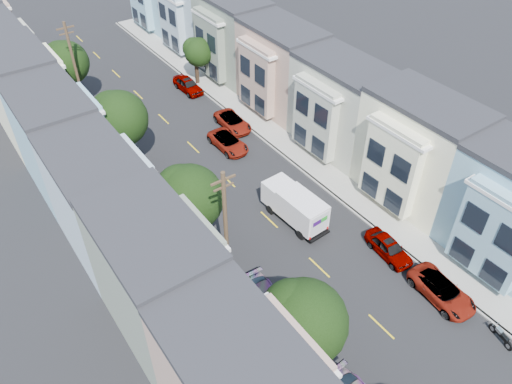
% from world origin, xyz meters
% --- Properties ---
extents(ground, '(160.00, 160.00, 0.00)m').
position_xyz_m(ground, '(0.00, 0.00, 0.00)').
color(ground, black).
rests_on(ground, ground).
extents(road_slab, '(12.00, 70.00, 0.02)m').
position_xyz_m(road_slab, '(0.00, 15.00, 0.01)').
color(road_slab, black).
rests_on(road_slab, ground).
extents(curb_left, '(0.30, 70.00, 0.15)m').
position_xyz_m(curb_left, '(-6.05, 15.00, 0.07)').
color(curb_left, gray).
rests_on(curb_left, ground).
extents(curb_right, '(0.30, 70.00, 0.15)m').
position_xyz_m(curb_right, '(6.05, 15.00, 0.07)').
color(curb_right, gray).
rests_on(curb_right, ground).
extents(sidewalk_left, '(2.60, 70.00, 0.15)m').
position_xyz_m(sidewalk_left, '(-7.35, 15.00, 0.07)').
color(sidewalk_left, gray).
rests_on(sidewalk_left, ground).
extents(sidewalk_right, '(2.60, 70.00, 0.15)m').
position_xyz_m(sidewalk_right, '(7.35, 15.00, 0.07)').
color(sidewalk_right, gray).
rests_on(sidewalk_right, ground).
extents(centerline, '(0.12, 70.00, 0.01)m').
position_xyz_m(centerline, '(0.00, 15.00, 0.00)').
color(centerline, gold).
rests_on(centerline, ground).
extents(townhouse_row_left, '(5.00, 70.00, 8.50)m').
position_xyz_m(townhouse_row_left, '(-11.15, 15.00, 0.00)').
color(townhouse_row_left, '#B4B6A1').
rests_on(townhouse_row_left, ground).
extents(townhouse_row_right, '(5.00, 70.00, 8.50)m').
position_xyz_m(townhouse_row_right, '(11.15, 15.00, 0.00)').
color(townhouse_row_right, '#B4B6A1').
rests_on(townhouse_row_right, ground).
extents(tree_b, '(4.70, 4.70, 7.24)m').
position_xyz_m(tree_b, '(-6.30, -5.40, 4.88)').
color(tree_b, black).
rests_on(tree_b, ground).
extents(tree_c, '(4.70, 4.70, 7.19)m').
position_xyz_m(tree_c, '(-6.30, 6.78, 4.82)').
color(tree_c, black).
rests_on(tree_c, ground).
extents(tree_d, '(4.70, 4.70, 7.51)m').
position_xyz_m(tree_d, '(-6.30, 18.38, 5.14)').
color(tree_d, black).
rests_on(tree_d, ground).
extents(tree_e, '(4.27, 4.27, 7.19)m').
position_xyz_m(tree_e, '(-6.30, 31.11, 5.03)').
color(tree_e, black).
rests_on(tree_e, ground).
extents(tree_far_r, '(3.10, 3.10, 5.17)m').
position_xyz_m(tree_far_r, '(6.90, 28.53, 3.58)').
color(tree_far_r, black).
rests_on(tree_far_r, ground).
extents(utility_pole_near, '(1.60, 0.26, 10.00)m').
position_xyz_m(utility_pole_near, '(-6.30, 2.00, 5.15)').
color(utility_pole_near, '#42301E').
rests_on(utility_pole_near, ground).
extents(utility_pole_far, '(1.60, 0.26, 10.00)m').
position_xyz_m(utility_pole_far, '(-6.30, 28.00, 5.15)').
color(utility_pole_far, '#42301E').
rests_on(utility_pole_far, ground).
extents(fedex_truck, '(2.15, 5.59, 2.68)m').
position_xyz_m(fedex_truck, '(1.59, 4.90, 1.50)').
color(fedex_truck, silver).
rests_on(fedex_truck, ground).
extents(lead_sedan, '(2.20, 4.63, 1.28)m').
position_xyz_m(lead_sedan, '(2.64, 16.02, 0.64)').
color(lead_sedan, black).
rests_on(lead_sedan, ground).
extents(parked_left_c, '(2.11, 4.52, 1.33)m').
position_xyz_m(parked_left_c, '(-4.90, -0.63, 0.66)').
color(parked_left_c, gray).
rests_on(parked_left_c, ground).
extents(parked_left_d, '(2.36, 4.84, 1.41)m').
position_xyz_m(parked_left_d, '(-4.90, 11.51, 0.70)').
color(parked_left_d, '#44100F').
rests_on(parked_left_d, ground).
extents(parked_right_a, '(2.57, 4.93, 1.33)m').
position_xyz_m(parked_right_a, '(4.90, -6.61, 0.66)').
color(parked_right_a, '#36383D').
rests_on(parked_right_a, ground).
extents(parked_right_b, '(2.00, 4.32, 1.36)m').
position_xyz_m(parked_right_b, '(4.90, -1.86, 0.68)').
color(parked_right_b, '#BCBCBD').
rests_on(parked_right_b, ground).
extents(parked_right_c, '(2.28, 4.66, 1.28)m').
position_xyz_m(parked_right_c, '(4.90, 18.70, 0.64)').
color(parked_right_c, black).
rests_on(parked_right_c, ground).
extents(parked_right_d, '(1.88, 4.60, 1.48)m').
position_xyz_m(parked_right_d, '(4.90, 27.64, 0.74)').
color(parked_right_d, black).
rests_on(parked_right_d, ground).
extents(motorcycle, '(0.27, 1.96, 0.78)m').
position_xyz_m(motorcycle, '(5.27, -10.84, 0.41)').
color(motorcycle, black).
rests_on(motorcycle, ground).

